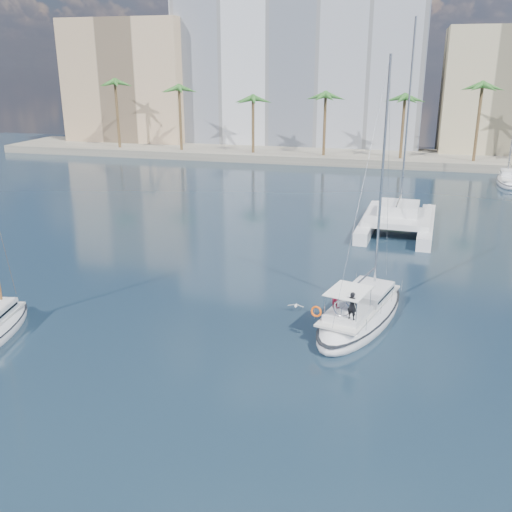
# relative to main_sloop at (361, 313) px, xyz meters

# --- Properties ---
(ground) EXTENTS (160.00, 160.00, 0.00)m
(ground) POSITION_rel_main_sloop_xyz_m (-5.34, -0.66, -0.50)
(ground) COLOR black
(ground) RESTS_ON ground
(quay) EXTENTS (120.00, 14.00, 1.20)m
(quay) POSITION_rel_main_sloop_xyz_m (-5.34, 60.34, 0.10)
(quay) COLOR gray
(quay) RESTS_ON ground
(building_modern) EXTENTS (42.00, 16.00, 28.00)m
(building_modern) POSITION_rel_main_sloop_xyz_m (-17.34, 72.34, 13.50)
(building_modern) COLOR silver
(building_modern) RESTS_ON ground
(building_tan_left) EXTENTS (22.00, 14.00, 22.00)m
(building_tan_left) POSITION_rel_main_sloop_xyz_m (-47.34, 68.34, 10.50)
(building_tan_left) COLOR tan
(building_tan_left) RESTS_ON ground
(building_beige) EXTENTS (20.00, 14.00, 20.00)m
(building_beige) POSITION_rel_main_sloop_xyz_m (16.66, 69.34, 9.50)
(building_beige) COLOR beige
(building_beige) RESTS_ON ground
(palm_left) EXTENTS (3.60, 3.60, 12.30)m
(palm_left) POSITION_rel_main_sloop_xyz_m (-39.34, 56.34, 9.78)
(palm_left) COLOR brown
(palm_left) RESTS_ON ground
(palm_centre) EXTENTS (3.60, 3.60, 12.30)m
(palm_centre) POSITION_rel_main_sloop_xyz_m (-5.34, 56.34, 9.78)
(palm_centre) COLOR brown
(palm_centre) RESTS_ON ground
(main_sloop) EXTENTS (6.05, 11.15, 15.79)m
(main_sloop) POSITION_rel_main_sloop_xyz_m (0.00, 0.00, 0.00)
(main_sloop) COLOR white
(main_sloop) RESTS_ON ground
(catamaran) EXTENTS (7.03, 12.99, 18.37)m
(catamaran) POSITION_rel_main_sloop_xyz_m (1.58, 20.77, 0.66)
(catamaran) COLOR white
(catamaran) RESTS_ON ground
(seagull) EXTENTS (1.02, 0.44, 0.19)m
(seagull) POSITION_rel_main_sloop_xyz_m (-3.98, 0.41, -0.11)
(seagull) COLOR silver
(seagull) RESTS_ON ground
(moored_yacht_a) EXTENTS (3.37, 9.52, 11.90)m
(moored_yacht_a) POSITION_rel_main_sloop_xyz_m (14.66, 46.34, -0.50)
(moored_yacht_a) COLOR white
(moored_yacht_a) RESTS_ON ground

